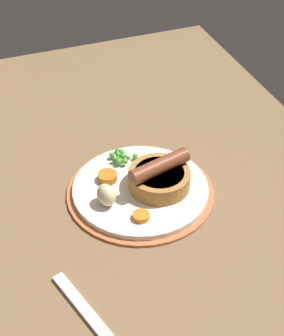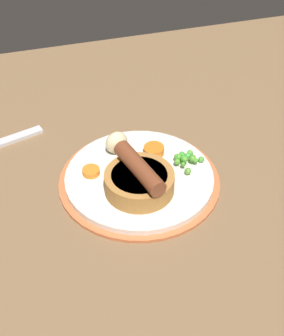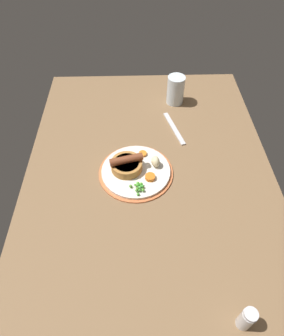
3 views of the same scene
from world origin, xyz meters
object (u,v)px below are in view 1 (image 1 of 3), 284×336
object	(u,v)px
dinner_plate	(140,191)
carrot_slice_0	(110,176)
pea_pile	(121,156)
sausage_pudding	(159,177)
carrot_slice_2	(141,216)
potato_chunk_0	(106,195)
fork	(93,320)

from	to	relation	value
dinner_plate	carrot_slice_0	bearing A→B (deg)	47.69
carrot_slice_0	pea_pile	bearing A→B (deg)	-39.73
sausage_pudding	pea_pile	xyz separation A→B (cm)	(8.25, 3.57, -0.98)
dinner_plate	carrot_slice_2	xyz separation A→B (cm)	(-6.70, 2.41, 1.27)
carrot_slice_0	carrot_slice_2	world-z (taller)	carrot_slice_0
sausage_pudding	carrot_slice_2	bearing A→B (deg)	33.64
dinner_plate	carrot_slice_2	distance (cm)	7.23
dinner_plate	carrot_slice_2	bearing A→B (deg)	160.23
pea_pile	carrot_slice_2	world-z (taller)	pea_pile
dinner_plate	potato_chunk_0	bearing A→B (deg)	106.36
carrot_slice_2	fork	bearing A→B (deg)	139.69
pea_pile	potato_chunk_0	bearing A→B (deg)	148.85
dinner_plate	potato_chunk_0	size ratio (longest dim) A/B	6.55
carrot_slice_2	carrot_slice_0	bearing A→B (deg)	8.31
carrot_slice_0	sausage_pudding	bearing A→B (deg)	-122.63
sausage_pudding	pea_pile	size ratio (longest dim) A/B	2.24
potato_chunk_0	fork	distance (cm)	20.79
potato_chunk_0	carrot_slice_2	xyz separation A→B (cm)	(-4.85, -3.88, -1.39)
fork	potato_chunk_0	bearing A→B (deg)	-39.29
carrot_slice_0	dinner_plate	bearing A→B (deg)	-132.31
potato_chunk_0	carrot_slice_2	size ratio (longest dim) A/B	1.40
carrot_slice_0	carrot_slice_2	distance (cm)	10.37
sausage_pudding	carrot_slice_2	xyz separation A→B (cm)	(-5.90, 5.31, -1.54)
sausage_pudding	carrot_slice_2	world-z (taller)	sausage_pudding
sausage_pudding	pea_pile	world-z (taller)	sausage_pudding
potato_chunk_0	sausage_pudding	bearing A→B (deg)	-83.50
dinner_plate	carrot_slice_2	size ratio (longest dim) A/B	9.18
dinner_plate	pea_pile	distance (cm)	7.70
dinner_plate	potato_chunk_0	world-z (taller)	potato_chunk_0
dinner_plate	fork	distance (cm)	25.26
potato_chunk_0	carrot_slice_0	xyz separation A→B (cm)	(5.40, -2.38, -1.20)
potato_chunk_0	carrot_slice_0	bearing A→B (deg)	-23.80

